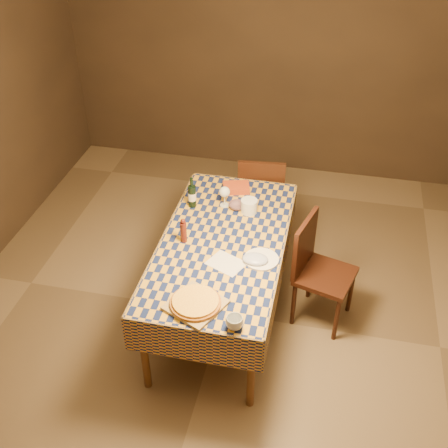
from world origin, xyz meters
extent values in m
plane|color=brown|center=(0.00, 0.00, 0.00)|extent=(5.00, 5.00, 0.00)
cube|color=#34271D|center=(0.00, 2.50, 1.35)|extent=(4.50, 0.10, 2.70)
cylinder|color=brown|center=(-0.38, -0.83, 0.38)|extent=(0.06, 0.06, 0.75)
cylinder|color=brown|center=(0.38, -0.83, 0.38)|extent=(0.06, 0.06, 0.75)
cylinder|color=brown|center=(-0.38, 0.83, 0.38)|extent=(0.06, 0.06, 0.75)
cylinder|color=brown|center=(0.38, 0.83, 0.38)|extent=(0.06, 0.06, 0.75)
cube|color=brown|center=(0.00, 0.00, 0.74)|extent=(0.90, 1.80, 0.03)
cube|color=brown|center=(0.00, 0.00, 0.76)|extent=(0.92, 1.82, 0.02)
cube|color=brown|center=(0.00, -0.92, 0.62)|extent=(0.94, 0.01, 0.30)
cube|color=brown|center=(0.00, 0.92, 0.62)|extent=(0.94, 0.01, 0.30)
cube|color=brown|center=(-0.47, 0.00, 0.62)|extent=(0.01, 1.84, 0.30)
cube|color=brown|center=(0.47, 0.00, 0.62)|extent=(0.01, 1.84, 0.30)
cube|color=#A1854B|center=(-0.03, -0.71, 0.78)|extent=(0.44, 0.44, 0.02)
cylinder|color=#965519|center=(-0.03, -0.71, 0.80)|extent=(0.44, 0.44, 0.02)
cylinder|color=gold|center=(-0.03, -0.71, 0.82)|extent=(0.40, 0.40, 0.01)
cylinder|color=#491711|center=(-0.29, -0.06, 0.85)|extent=(0.06, 0.06, 0.17)
sphere|color=#491711|center=(-0.29, -0.06, 0.96)|extent=(0.04, 0.04, 0.04)
imported|color=#664956|center=(0.02, 0.46, 0.79)|extent=(0.15, 0.15, 0.04)
cylinder|color=silver|center=(-0.09, 0.47, 0.77)|extent=(0.10, 0.10, 0.01)
cylinder|color=silver|center=(-0.09, 0.47, 0.82)|extent=(0.01, 0.01, 0.08)
sphere|color=silver|center=(-0.09, 0.47, 0.91)|extent=(0.09, 0.09, 0.09)
ellipsoid|color=#390616|center=(-0.09, 0.47, 0.89)|extent=(0.06, 0.06, 0.04)
cylinder|color=black|center=(-0.35, 0.41, 0.87)|extent=(0.09, 0.09, 0.19)
cylinder|color=black|center=(-0.35, 0.41, 1.00)|extent=(0.03, 0.03, 0.08)
cylinder|color=beige|center=(-0.35, 0.41, 0.87)|extent=(0.09, 0.09, 0.07)
cylinder|color=silver|center=(0.13, 0.43, 0.83)|extent=(0.15, 0.15, 0.11)
cube|color=#B03D17|center=(-0.04, 0.72, 0.80)|extent=(0.25, 0.21, 0.06)
cylinder|color=white|center=(0.32, -0.15, 0.78)|extent=(0.26, 0.26, 0.01)
imported|color=silver|center=(0.26, -0.84, 0.81)|extent=(0.12, 0.12, 0.09)
cube|color=silver|center=(0.08, -0.24, 0.77)|extent=(0.31, 0.28, 0.00)
ellipsoid|color=#A4AFD2|center=(0.28, -0.18, 0.80)|extent=(0.23, 0.20, 0.06)
cube|color=black|center=(0.12, 1.16, 0.45)|extent=(0.46, 0.46, 0.04)
cube|color=black|center=(0.14, 0.96, 0.70)|extent=(0.42, 0.08, 0.46)
cylinder|color=black|center=(0.28, 1.36, 0.21)|extent=(0.04, 0.04, 0.43)
cylinder|color=black|center=(-0.07, 1.32, 0.21)|extent=(0.04, 0.04, 0.43)
cylinder|color=black|center=(0.32, 1.00, 0.21)|extent=(0.04, 0.04, 0.43)
cylinder|color=black|center=(-0.04, 0.96, 0.21)|extent=(0.04, 0.04, 0.43)
cube|color=black|center=(0.80, 0.14, 0.45)|extent=(0.52, 0.52, 0.04)
cube|color=black|center=(0.61, 0.19, 0.70)|extent=(0.15, 0.41, 0.46)
cylinder|color=black|center=(0.93, -0.08, 0.21)|extent=(0.04, 0.04, 0.43)
cylinder|color=black|center=(1.02, 0.26, 0.21)|extent=(0.04, 0.04, 0.43)
cylinder|color=black|center=(0.58, 0.01, 0.21)|extent=(0.04, 0.04, 0.43)
cylinder|color=black|center=(0.68, 0.36, 0.21)|extent=(0.04, 0.04, 0.43)
camera|label=1|loc=(0.72, -3.26, 3.42)|focal=45.00mm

